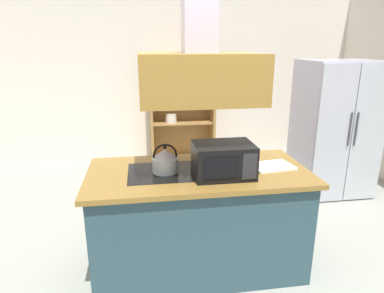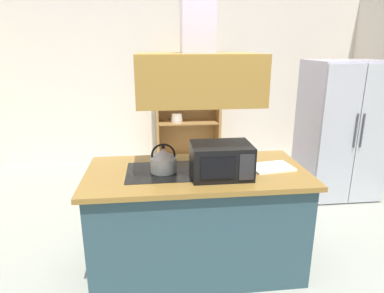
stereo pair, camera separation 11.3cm
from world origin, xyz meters
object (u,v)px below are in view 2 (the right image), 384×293
(dish_cabinet, at_px, (187,117))
(cutting_board, at_px, (271,167))
(refrigerator, at_px, (340,130))
(microwave, at_px, (221,160))
(kettle, at_px, (163,160))

(dish_cabinet, xyz_separation_m, cutting_board, (0.42, -2.80, 0.15))
(refrigerator, bearing_deg, microwave, -141.09)
(refrigerator, bearing_deg, dish_cabinet, 141.28)
(refrigerator, bearing_deg, cutting_board, -135.47)
(microwave, bearing_deg, refrigerator, 38.91)
(cutting_board, xyz_separation_m, microwave, (-0.45, -0.12, 0.12))
(refrigerator, height_order, kettle, refrigerator)
(kettle, relative_size, microwave, 0.51)
(refrigerator, distance_m, microwave, 2.36)
(refrigerator, xyz_separation_m, cutting_board, (-1.38, -1.36, 0.05))
(dish_cabinet, bearing_deg, microwave, -90.59)
(dish_cabinet, height_order, kettle, dish_cabinet)
(kettle, distance_m, cutting_board, 0.90)
(kettle, relative_size, cutting_board, 0.69)
(dish_cabinet, bearing_deg, kettle, -99.61)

